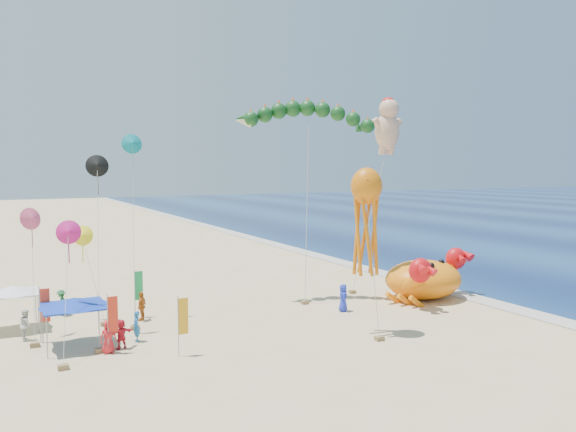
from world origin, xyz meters
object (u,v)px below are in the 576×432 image
object	(u,v)px
crab_inflatable	(425,278)
canopy_blue	(74,302)
dragon_kite	(307,120)
octopus_kite	(366,213)
cherub_kite	(388,125)
canopy_white	(13,290)

from	to	relation	value
crab_inflatable	canopy_blue	world-z (taller)	crab_inflatable
crab_inflatable	dragon_kite	distance (m)	14.64
dragon_kite	octopus_kite	distance (m)	11.18
cherub_kite	canopy_white	xyz separation A→B (m)	(-28.12, -0.30, -10.87)
cherub_kite	crab_inflatable	bearing A→B (deg)	-96.65
crab_inflatable	cherub_kite	distance (m)	13.00
canopy_white	cherub_kite	bearing A→B (deg)	0.60
dragon_kite	crab_inflatable	bearing A→B (deg)	-27.52
cherub_kite	octopus_kite	world-z (taller)	cherub_kite
crab_inflatable	canopy_blue	bearing A→B (deg)	179.51
crab_inflatable	cherub_kite	world-z (taller)	cherub_kite
dragon_kite	octopus_kite	xyz separation A→B (m)	(-1.28, -9.28, -6.10)
crab_inflatable	canopy_white	world-z (taller)	crab_inflatable
cherub_kite	dragon_kite	bearing A→B (deg)	-170.07
crab_inflatable	dragon_kite	size ratio (longest dim) A/B	0.57
canopy_white	crab_inflatable	bearing A→B (deg)	-10.86
cherub_kite	canopy_white	bearing A→B (deg)	-179.40
canopy_blue	canopy_white	xyz separation A→B (m)	(-2.84, 5.06, -0.00)
dragon_kite	canopy_white	distance (m)	22.45
dragon_kite	canopy_blue	bearing A→B (deg)	-167.02
dragon_kite	canopy_blue	distance (m)	20.34
cherub_kite	canopy_white	distance (m)	30.15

